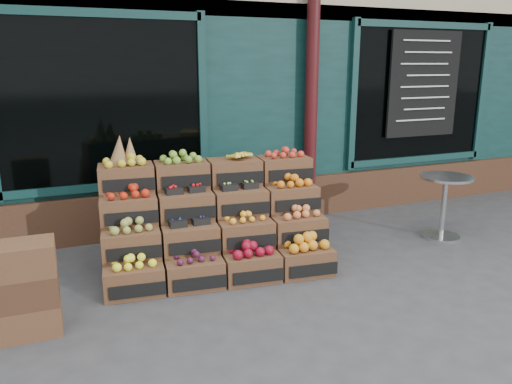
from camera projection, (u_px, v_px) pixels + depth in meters
name	position (u px, v px, depth m)	size (l,w,h in m)	color
ground	(300.00, 286.00, 5.12)	(60.00, 60.00, 0.00)	#3B3B3D
shop_facade	(173.00, 53.00, 9.09)	(12.00, 6.24, 4.80)	#0E312F
crate_display	(213.00, 226.00, 5.53)	(2.50, 1.43, 1.49)	brown
spare_crates	(24.00, 289.00, 4.13)	(0.54, 0.38, 0.80)	brown
bistro_table	(444.00, 200.00, 6.42)	(0.66, 0.66, 0.83)	silver
shopkeeper	(74.00, 165.00, 6.47)	(0.69, 0.45, 1.88)	#1C6523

